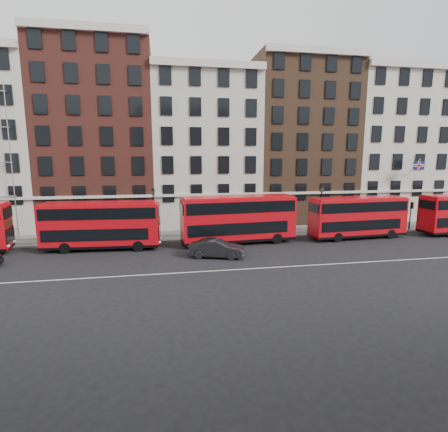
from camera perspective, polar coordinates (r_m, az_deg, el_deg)
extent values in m
plane|color=black|center=(29.07, 1.35, -7.50)|extent=(120.00, 120.00, 0.00)
cube|color=slate|center=(39.05, -1.73, -2.90)|extent=(80.00, 5.00, 0.15)
cube|color=gray|center=(36.64, -1.15, -3.73)|extent=(80.00, 0.30, 0.16)
cube|color=white|center=(27.20, 2.21, -8.72)|extent=(70.00, 0.12, 0.01)
cube|color=brown|center=(45.83, -19.70, 12.17)|extent=(12.80, 10.00, 22.00)
cube|color=beige|center=(42.62, -21.88, 26.83)|extent=(12.80, 0.50, 0.80)
cube|color=#AFAC9A|center=(45.55, -3.21, 10.84)|extent=(12.80, 10.00, 19.00)
cube|color=beige|center=(41.55, -2.37, 23.64)|extent=(12.80, 0.50, 0.80)
cube|color=brown|center=(48.83, 12.19, 11.74)|extent=(12.80, 10.00, 21.00)
cube|color=beige|center=(45.58, 15.43, 24.66)|extent=(12.80, 0.50, 0.80)
cube|color=#B4AB9B|center=(54.92, 24.83, 10.30)|extent=(12.80, 10.00, 20.00)
cube|color=beige|center=(51.85, 29.16, 20.80)|extent=(12.80, 0.50, 0.80)
cube|color=black|center=(37.07, -31.52, -2.64)|extent=(0.31, 2.25, 1.33)
cube|color=black|center=(36.88, -31.68, -0.97)|extent=(0.28, 1.95, 0.43)
cube|color=red|center=(34.27, -19.38, -1.38)|extent=(10.67, 3.17, 3.96)
cube|color=black|center=(34.66, -19.20, -4.40)|extent=(10.68, 3.21, 0.24)
cube|color=black|center=(34.47, -19.80, -2.49)|extent=(9.48, 3.18, 1.05)
cube|color=black|center=(34.06, -19.49, 0.65)|extent=(10.28, 3.23, 1.00)
cube|color=red|center=(33.95, -19.57, 1.98)|extent=(10.36, 2.95, 0.18)
cube|color=black|center=(33.63, -10.45, -2.54)|extent=(0.22, 2.21, 1.30)
cube|color=black|center=(33.43, -10.50, -0.74)|extent=(0.20, 1.91, 0.42)
cylinder|color=black|center=(32.98, -13.82, -4.79)|extent=(1.02, 0.34, 1.00)
cylinder|color=black|center=(35.14, -13.37, -3.88)|extent=(1.02, 0.34, 1.00)
cylinder|color=black|center=(34.40, -24.52, -4.80)|extent=(1.02, 0.34, 1.00)
cylinder|color=black|center=(36.48, -23.45, -3.93)|extent=(1.02, 0.34, 1.00)
cube|color=red|center=(34.59, 2.38, -0.47)|extent=(11.44, 3.63, 4.23)
cube|color=black|center=(35.00, 2.36, -3.67)|extent=(11.45, 3.68, 0.26)
cube|color=black|center=(34.63, 1.86, -1.67)|extent=(10.17, 3.61, 1.13)
cube|color=black|center=(34.38, 2.39, 1.69)|extent=(11.02, 3.68, 1.07)
cube|color=red|center=(34.27, 2.41, 3.11)|extent=(11.10, 3.39, 0.19)
cube|color=black|center=(36.82, 10.82, -1.32)|extent=(0.29, 2.36, 1.39)
cube|color=black|center=(36.62, 10.88, 0.44)|extent=(0.26, 2.04, 0.45)
cylinder|color=black|center=(35.15, 8.64, -3.66)|extent=(1.09, 0.39, 1.07)
cylinder|color=black|center=(37.30, 7.16, -2.85)|extent=(1.09, 0.39, 1.07)
cylinder|color=black|center=(33.05, -2.36, -4.42)|extent=(1.09, 0.39, 1.07)
cylinder|color=black|center=(35.33, -3.22, -3.50)|extent=(1.09, 0.39, 1.07)
cube|color=red|center=(39.46, 21.00, -0.14)|extent=(10.48, 3.17, 3.89)
cube|color=black|center=(39.80, 20.84, -2.73)|extent=(10.48, 3.21, 0.24)
cube|color=black|center=(39.41, 20.59, -1.11)|extent=(9.31, 3.17, 1.03)
cube|color=black|center=(39.29, 21.11, 1.59)|extent=(10.09, 3.22, 0.98)
cube|color=red|center=(39.19, 21.18, 2.73)|extent=(10.17, 2.95, 0.18)
cube|color=black|center=(42.78, 26.66, -0.85)|extent=(0.23, 2.17, 1.28)
cube|color=black|center=(42.62, 26.77, 0.55)|extent=(0.21, 1.87, 0.41)
cylinder|color=black|center=(40.95, 25.57, -2.67)|extent=(1.00, 0.34, 0.98)
cylinder|color=black|center=(42.63, 23.70, -2.08)|extent=(1.00, 0.34, 0.98)
cylinder|color=black|center=(37.28, 18.08, -3.33)|extent=(1.00, 0.34, 0.98)
cylinder|color=black|center=(39.11, 16.37, -2.65)|extent=(1.00, 0.34, 0.98)
cylinder|color=black|center=(46.30, 30.90, -1.76)|extent=(1.02, 0.36, 1.00)
imported|color=black|center=(30.15, -1.22, -5.32)|extent=(5.02, 3.02, 1.56)
cylinder|color=black|center=(36.73, -11.36, -0.11)|extent=(0.14, 0.14, 4.60)
cylinder|color=black|center=(37.12, -11.26, -3.16)|extent=(0.32, 0.32, 0.60)
cube|color=#262626|center=(36.39, -11.50, 3.84)|extent=(0.32, 0.32, 0.55)
cone|color=black|center=(36.36, -11.52, 4.39)|extent=(0.44, 0.44, 0.25)
cylinder|color=black|center=(40.12, 15.52, 0.54)|extent=(0.14, 0.14, 4.60)
cylinder|color=black|center=(40.48, 15.39, -2.25)|extent=(0.32, 0.32, 0.60)
cube|color=#262626|center=(39.81, 15.68, 4.17)|extent=(0.32, 0.32, 0.55)
cone|color=black|center=(39.78, 15.71, 4.67)|extent=(0.44, 0.44, 0.25)
cylinder|color=black|center=(45.88, 28.08, -0.40)|extent=(0.12, 0.12, 2.60)
cube|color=black|center=(45.55, 28.36, 1.55)|extent=(0.25, 0.30, 0.75)
sphere|color=red|center=(45.39, 28.51, 1.79)|extent=(0.14, 0.14, 0.14)
sphere|color=#0C9919|center=(45.44, 28.47, 1.24)|extent=(0.14, 0.14, 0.14)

